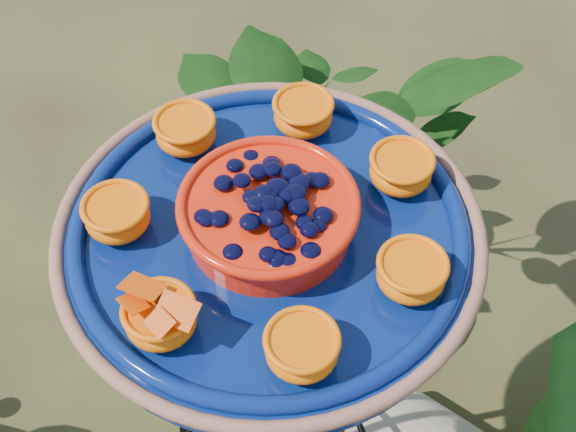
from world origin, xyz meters
name	(u,v)px	position (x,y,z in m)	size (l,w,h in m)	color
tripod_stand	(274,394)	(-0.07, 0.10, 0.57)	(0.35, 0.38, 0.94)	black
feeder_dish	(269,231)	(-0.07, 0.10, 0.99)	(0.50, 0.50, 0.11)	navy
shrub_back_left	(305,164)	(-0.42, 0.64, 0.40)	(0.72, 0.63, 0.80)	#1B4612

